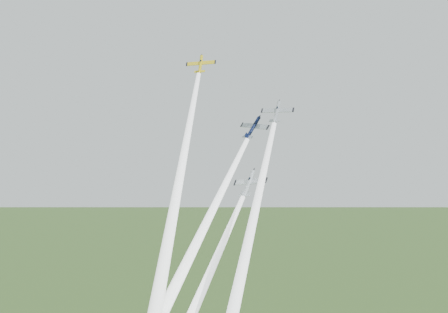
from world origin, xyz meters
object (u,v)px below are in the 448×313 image
plane_silver_right (277,111)px  plane_navy (253,127)px  plane_silver_low (249,183)px  plane_yellow (201,64)px

plane_silver_right → plane_navy: bearing=152.6°
plane_silver_right → plane_silver_low: bearing=-143.1°
plane_yellow → plane_silver_right: size_ratio=1.02×
plane_yellow → plane_silver_low: (16.81, -10.07, -25.93)m
plane_yellow → plane_navy: plane_yellow is taller
plane_yellow → plane_silver_right: (20.97, -6.00, -11.85)m
plane_yellow → plane_silver_low: plane_yellow is taller
plane_silver_right → plane_silver_low: size_ratio=0.87×
plane_navy → plane_silver_right: plane_silver_right is taller
plane_yellow → plane_silver_low: bearing=-49.5°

